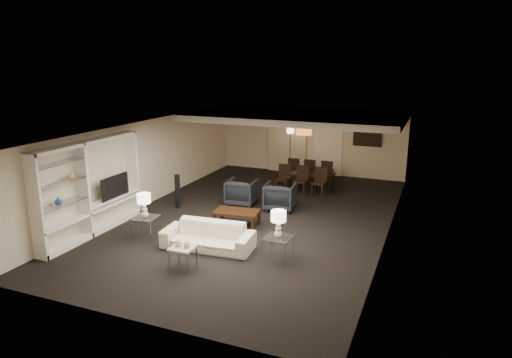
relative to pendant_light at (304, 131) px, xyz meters
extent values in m
plane|color=black|center=(-0.30, -3.50, -1.92)|extent=(11.00, 11.00, 0.00)
cube|color=silver|center=(-0.30, -3.50, 0.58)|extent=(7.00, 11.00, 0.02)
cube|color=beige|center=(-0.30, 2.00, -0.67)|extent=(7.00, 0.02, 2.50)
cube|color=beige|center=(-0.30, -9.00, -0.67)|extent=(7.00, 0.02, 2.50)
cube|color=beige|center=(-3.80, -3.50, -0.67)|extent=(0.02, 11.00, 2.50)
cube|color=beige|center=(3.20, -3.50, -0.67)|extent=(0.02, 11.00, 2.50)
cube|color=silver|center=(-0.30, 0.00, 0.48)|extent=(7.00, 4.00, 0.20)
cube|color=beige|center=(-1.20, 1.92, -0.72)|extent=(1.50, 0.12, 2.40)
cube|color=silver|center=(0.40, 1.97, -0.87)|extent=(0.90, 0.05, 2.10)
cube|color=#142D38|center=(1.80, 1.96, -0.37)|extent=(0.95, 0.04, 0.65)
cylinder|color=#D8591E|center=(0.00, 0.00, 0.00)|extent=(0.52, 0.52, 0.24)
imported|color=beige|center=(-0.53, -5.87, -1.61)|extent=(2.15, 0.97, 0.61)
imported|color=black|center=(-1.13, -2.57, -1.53)|extent=(0.89, 0.91, 0.78)
imported|color=black|center=(0.07, -2.57, -1.53)|extent=(0.92, 0.94, 0.78)
sphere|color=#E9BB7B|center=(-0.63, -6.97, -1.36)|extent=(0.15, 0.15, 0.15)
sphere|color=#DCAD74|center=(-0.43, -6.97, -1.37)|extent=(0.13, 0.13, 0.13)
imported|color=black|center=(-3.58, -5.36, -0.88)|extent=(1.01, 0.13, 0.58)
imported|color=#253FA2|center=(-3.61, -7.13, -0.77)|extent=(0.18, 0.18, 0.19)
imported|color=gold|center=(-3.61, -6.70, -0.28)|extent=(0.15, 0.15, 0.16)
cube|color=black|center=(-2.76, -3.53, -1.42)|extent=(0.13, 0.13, 1.00)
imported|color=black|center=(0.19, -0.24, -1.61)|extent=(1.87, 1.20, 0.62)
camera|label=1|loc=(4.14, -14.49, 2.30)|focal=32.00mm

